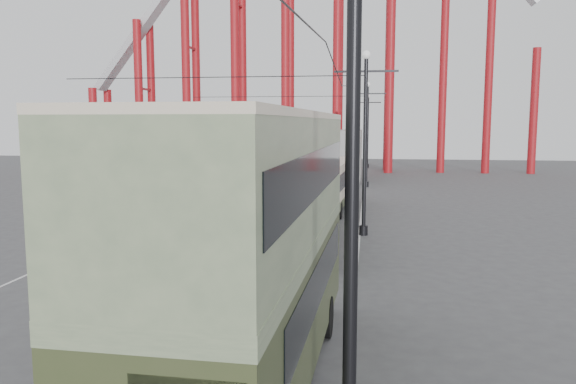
% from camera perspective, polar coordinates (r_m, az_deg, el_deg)
% --- Properties ---
extents(road_markings, '(12.52, 120.00, 0.01)m').
position_cam_1_polar(road_markings, '(31.65, -4.10, -3.44)').
color(road_markings, silver).
rests_on(road_markings, ground).
extents(lamp_post_mid, '(3.20, 0.44, 9.32)m').
position_cam_1_polar(lamp_post_mid, '(28.71, 7.82, 4.83)').
color(lamp_post_mid, black).
rests_on(lamp_post_mid, ground).
extents(lamp_post_far, '(3.20, 0.44, 9.32)m').
position_cam_1_polar(lamp_post_far, '(50.70, 8.03, 5.77)').
color(lamp_post_far, black).
rests_on(lamp_post_far, ground).
extents(lamp_post_distant, '(3.20, 0.44, 9.32)m').
position_cam_1_polar(lamp_post_distant, '(72.70, 8.11, 6.14)').
color(lamp_post_distant, black).
rests_on(lamp_post_distant, ground).
extents(fairground_shed, '(22.00, 10.00, 5.00)m').
position_cam_1_polar(fairground_shed, '(58.98, -3.34, 3.88)').
color(fairground_shed, gray).
rests_on(fairground_shed, ground).
extents(double_decker_bus, '(3.14, 11.23, 5.99)m').
position_cam_1_polar(double_decker_bus, '(11.99, -3.64, -4.54)').
color(double_decker_bus, '#364022').
rests_on(double_decker_bus, ground).
extents(single_decker_green, '(2.85, 10.49, 2.94)m').
position_cam_1_polar(single_decker_green, '(26.11, 2.17, -1.99)').
color(single_decker_green, '#6C805D').
rests_on(single_decker_green, ground).
extents(single_decker_cream, '(3.24, 10.62, 3.26)m').
position_cam_1_polar(single_decker_cream, '(37.07, 4.00, 0.97)').
color(single_decker_cream, beige).
rests_on(single_decker_cream, ground).
extents(pedestrian, '(0.83, 0.71, 1.92)m').
position_cam_1_polar(pedestrian, '(17.35, -7.43, -9.07)').
color(pedestrian, black).
rests_on(pedestrian, ground).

